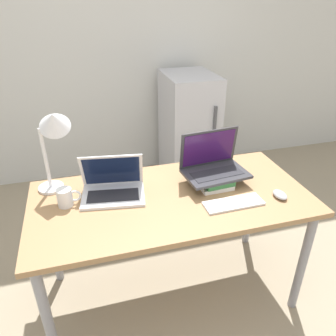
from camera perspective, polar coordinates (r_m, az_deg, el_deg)
name	(u,v)px	position (r m, az deg, el deg)	size (l,w,h in m)	color
wall_back	(118,38)	(3.26, -8.70, 21.44)	(8.00, 0.05, 2.70)	silver
desk	(171,208)	(1.85, 0.60, -7.00)	(1.52, 0.74, 0.74)	#9E754C
laptop_left	(113,187)	(1.82, -9.59, -3.28)	(0.37, 0.29, 0.24)	silver
book_stack	(213,180)	(1.92, 7.83, -2.00)	(0.19, 0.23, 0.06)	white
laptop_on_books	(213,165)	(1.91, 7.92, 0.53)	(0.38, 0.27, 0.24)	#333338
wireless_keyboard	(234,203)	(1.77, 11.35, -6.04)	(0.32, 0.12, 0.01)	white
mouse	(280,195)	(1.89, 18.92, -4.42)	(0.06, 0.10, 0.03)	#B2B2B7
mug	(66,197)	(1.79, -17.42, -4.89)	(0.13, 0.08, 0.10)	white
desk_lamp	(53,130)	(1.79, -19.40, 6.32)	(0.23, 0.20, 0.50)	white
mini_fridge	(188,130)	(3.21, 3.53, 6.60)	(0.45, 0.62, 1.08)	silver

